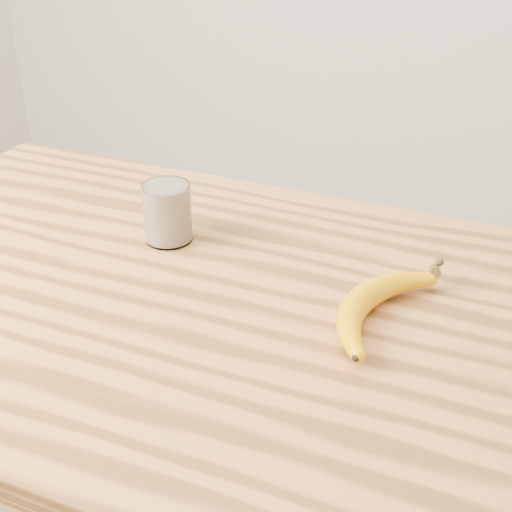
% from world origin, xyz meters
% --- Properties ---
extents(table, '(1.20, 0.80, 0.90)m').
position_xyz_m(table, '(0.00, 0.00, 0.77)').
color(table, '#B77339').
rests_on(table, ground).
extents(smoothie_glass, '(0.08, 0.08, 0.10)m').
position_xyz_m(smoothie_glass, '(-0.08, 0.13, 0.95)').
color(smoothie_glass, white).
rests_on(smoothie_glass, table).
extents(banana, '(0.19, 0.35, 0.04)m').
position_xyz_m(banana, '(0.27, 0.05, 0.92)').
color(banana, '#DF9300').
rests_on(banana, table).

